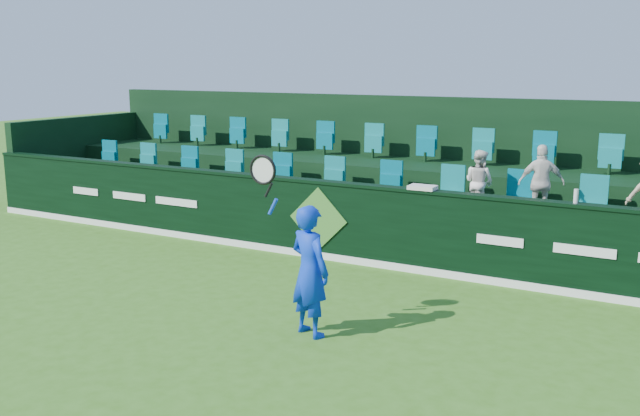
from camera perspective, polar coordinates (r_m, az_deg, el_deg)
The scene contains 12 objects.
ground at distance 9.23m, azimuth -12.13°, elevation -9.72°, with size 60.00×60.00×0.00m, color #366A19.
sponsor_hoarding at distance 12.18m, azimuth 0.12°, elevation -0.91°, with size 16.00×0.25×1.35m.
stand_tier_front at distance 13.20m, azimuth 2.42°, elevation -1.16°, with size 16.00×2.00×0.80m, color black.
stand_tier_back at distance 14.84m, azimuth 5.71°, elevation 1.20°, with size 16.00×1.80×1.30m, color black.
stand_rear at distance 15.15m, azimuth 6.42°, elevation 3.57°, with size 16.00×4.10×2.60m.
seat_row_front at distance 13.42m, azimuth 3.21°, elevation 2.08°, with size 13.50×0.50×0.60m, color #036475.
seat_row_back at distance 14.97m, azimuth 6.24°, elevation 4.96°, with size 13.50×0.50×0.60m, color #036475.
tennis_player at distance 8.71m, azimuth -0.89°, elevation -4.92°, with size 1.20×0.57×2.29m.
spectator_left at distance 12.18m, azimuth 12.60°, elevation 2.02°, with size 0.53×0.41×1.09m, color white.
spectator_middle at distance 11.93m, azimuth 17.29°, elevation 1.93°, with size 0.72×0.30×1.23m, color silver.
towel at distance 11.30m, azimuth 8.20°, elevation 1.64°, with size 0.42×0.28×0.06m, color silver.
drinks_bottle at distance 10.71m, azimuth 19.80°, elevation 0.90°, with size 0.07×0.07×0.20m, color silver.
Camera 1 is at (5.73, -6.42, 3.31)m, focal length 40.00 mm.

